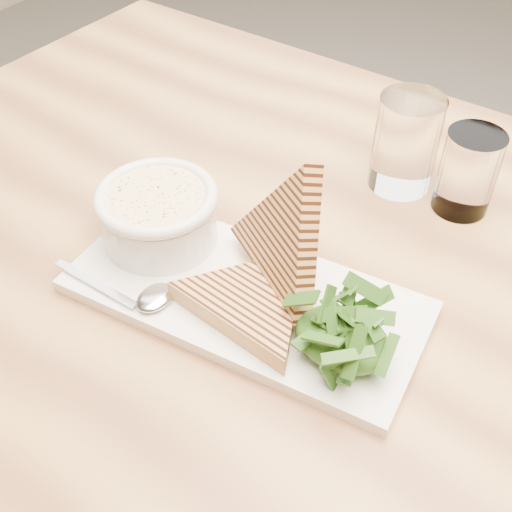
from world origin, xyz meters
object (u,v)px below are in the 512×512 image
Objects in this scene: glass_far at (468,172)px; table_top at (318,294)px; platter at (245,296)px; glass_near at (406,143)px; soup_bowl at (159,220)px.

table_top is at bearing -109.59° from glass_far.
glass_far is (0.12, 0.28, 0.04)m from platter.
table_top is at bearing -87.97° from glass_near.
soup_bowl is 1.24× the size of glass_far.
glass_near is (-0.01, 0.21, 0.08)m from table_top.
platter is 0.28m from glass_near.
platter is 0.30m from glass_far.
soup_bowl is 1.06× the size of glass_near.
glass_far is at bearing 46.39° from soup_bowl.
platter is 3.60× the size of glass_far.
glass_near is at bearing 57.42° from soup_bowl.
glass_near is at bearing 179.13° from glass_far.
glass_near is at bearing 92.03° from table_top.
glass_near is 0.08m from glass_far.
glass_far reaches higher than table_top.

